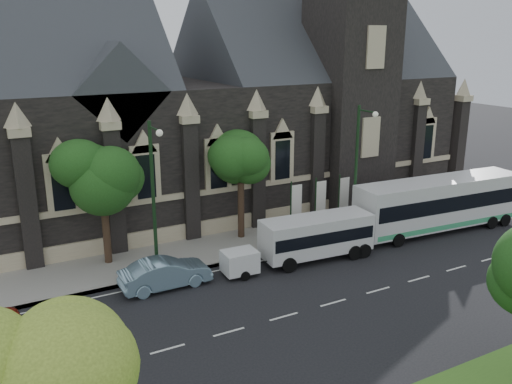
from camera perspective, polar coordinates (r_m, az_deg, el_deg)
ground at (r=27.31m, az=2.95°, el=-13.01°), size 160.00×160.00×0.00m
sidewalk at (r=34.92m, az=-5.23°, el=-6.16°), size 80.00×5.00×0.15m
museum at (r=43.17m, az=-4.17°, el=9.31°), size 40.00×17.70×29.90m
tree_park_near at (r=13.44m, az=-21.78°, el=-16.02°), size 4.42×4.42×8.56m
tree_walk_right at (r=35.56m, az=-1.49°, el=4.02°), size 4.08×4.08×7.80m
tree_walk_left at (r=32.60m, az=-15.74°, el=2.13°), size 3.91×3.91×7.64m
street_lamp_near at (r=36.40m, az=10.73°, el=2.89°), size 0.36×1.88×9.00m
street_lamp_mid at (r=29.82m, az=-10.69°, el=-0.06°), size 0.36×1.88×9.00m
banner_flag_left at (r=36.49m, az=4.08°, el=-1.28°), size 0.90×0.10×4.00m
banner_flag_center at (r=37.56m, az=6.66°, el=-0.84°), size 0.90×0.10×4.00m
banner_flag_right at (r=38.71m, az=9.09°, el=-0.42°), size 0.90×0.10×4.00m
tour_coach at (r=39.92m, az=18.77°, el=-1.11°), size 12.98×3.65×3.74m
shuttle_bus at (r=33.40m, az=6.45°, el=-4.51°), size 7.15×2.93×2.70m
box_trailer at (r=31.18m, az=-1.73°, el=-7.37°), size 2.84×1.67×1.50m
sedan at (r=30.23m, az=-9.54°, el=-8.47°), size 4.99×1.76×1.64m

